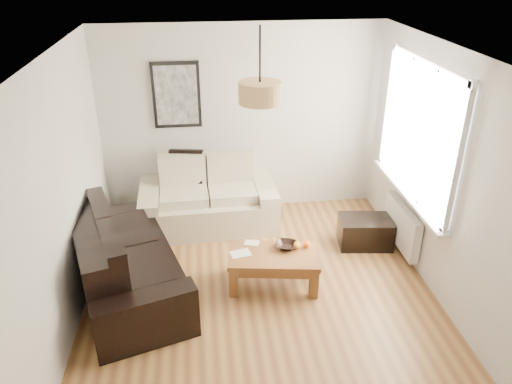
{
  "coord_description": "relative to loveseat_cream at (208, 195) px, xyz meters",
  "views": [
    {
      "loc": [
        -0.56,
        -4.1,
        3.45
      ],
      "look_at": [
        0.0,
        0.6,
        1.05
      ],
      "focal_mm": 34.35,
      "sensor_mm": 36.0,
      "label": 1
    }
  ],
  "objects": [
    {
      "name": "floor",
      "position": [
        0.51,
        -1.78,
        -0.45
      ],
      "size": [
        4.5,
        4.5,
        0.0
      ],
      "primitive_type": "plane",
      "color": "brown",
      "rests_on": "ground"
    },
    {
      "name": "ceiling",
      "position": [
        0.51,
        -1.78,
        2.15
      ],
      "size": [
        3.8,
        4.5,
        0.0
      ],
      "primitive_type": null,
      "color": "white",
      "rests_on": "floor"
    },
    {
      "name": "wall_back",
      "position": [
        0.51,
        0.47,
        0.85
      ],
      "size": [
        3.8,
        0.04,
        2.6
      ],
      "primitive_type": null,
      "color": "silver",
      "rests_on": "floor"
    },
    {
      "name": "wall_left",
      "position": [
        -1.39,
        -1.78,
        0.85
      ],
      "size": [
        0.04,
        4.5,
        2.6
      ],
      "primitive_type": null,
      "color": "silver",
      "rests_on": "floor"
    },
    {
      "name": "wall_right",
      "position": [
        2.41,
        -1.78,
        0.85
      ],
      "size": [
        0.04,
        4.5,
        2.6
      ],
      "primitive_type": null,
      "color": "silver",
      "rests_on": "floor"
    },
    {
      "name": "window_bay",
      "position": [
        2.37,
        -0.98,
        1.15
      ],
      "size": [
        0.14,
        1.9,
        1.6
      ],
      "primitive_type": null,
      "color": "white",
      "rests_on": "wall_right"
    },
    {
      "name": "radiator",
      "position": [
        2.33,
        -0.98,
        -0.07
      ],
      "size": [
        0.1,
        0.9,
        0.52
      ],
      "primitive_type": "cube",
      "color": "white",
      "rests_on": "wall_right"
    },
    {
      "name": "poster",
      "position": [
        -0.34,
        0.44,
        1.25
      ],
      "size": [
        0.62,
        0.04,
        0.87
      ],
      "primitive_type": null,
      "color": "black",
      "rests_on": "wall_back"
    },
    {
      "name": "pendant_shade",
      "position": [
        0.51,
        -1.48,
        1.78
      ],
      "size": [
        0.4,
        0.4,
        0.2
      ],
      "primitive_type": "cylinder",
      "color": "tan",
      "rests_on": "ceiling"
    },
    {
      "name": "loveseat_cream",
      "position": [
        0.0,
        0.0,
        0.0
      ],
      "size": [
        1.84,
        1.05,
        0.9
      ],
      "primitive_type": null,
      "rotation": [
        0.0,
        0.0,
        0.04
      ],
      "color": "beige",
      "rests_on": "floor"
    },
    {
      "name": "sofa_leather",
      "position": [
        -0.92,
        -1.36,
        -0.01
      ],
      "size": [
        1.54,
        2.22,
        0.87
      ],
      "primitive_type": null,
      "rotation": [
        0.0,
        0.0,
        1.87
      ],
      "color": "black",
      "rests_on": "floor"
    },
    {
      "name": "coffee_table",
      "position": [
        0.68,
        -1.45,
        -0.24
      ],
      "size": [
        1.06,
        0.68,
        0.41
      ],
      "primitive_type": null,
      "rotation": [
        0.0,
        0.0,
        -0.15
      ],
      "color": "brown",
      "rests_on": "floor"
    },
    {
      "name": "ottoman",
      "position": [
        1.96,
        -0.77,
        -0.26
      ],
      "size": [
        0.7,
        0.5,
        0.38
      ],
      "primitive_type": "cube",
      "rotation": [
        0.0,
        0.0,
        -0.12
      ],
      "color": "black",
      "rests_on": "floor"
    },
    {
      "name": "cushion_left",
      "position": [
        -0.27,
        0.22,
        0.33
      ],
      "size": [
        0.47,
        0.21,
        0.45
      ],
      "primitive_type": "cube",
      "rotation": [
        0.0,
        0.0,
        -0.17
      ],
      "color": "black",
      "rests_on": "loveseat_cream"
    },
    {
      "name": "cushion_right",
      "position": [
        0.25,
        0.22,
        0.3
      ],
      "size": [
        0.39,
        0.15,
        0.38
      ],
      "primitive_type": "cube",
      "rotation": [
        0.0,
        0.0,
        0.09
      ],
      "color": "black",
      "rests_on": "loveseat_cream"
    },
    {
      "name": "fruit_bowl",
      "position": [
        0.84,
        -1.34,
        -0.01
      ],
      "size": [
        0.3,
        0.3,
        0.06
      ],
      "primitive_type": "imported",
      "rotation": [
        0.0,
        0.0,
        -0.33
      ],
      "color": "black",
      "rests_on": "coffee_table"
    },
    {
      "name": "orange_a",
      "position": [
        0.95,
        -1.37,
        -0.0
      ],
      "size": [
        0.09,
        0.09,
        0.07
      ],
      "primitive_type": "sphere",
      "rotation": [
        0.0,
        0.0,
        0.18
      ],
      "color": "#FF9B15",
      "rests_on": "fruit_bowl"
    },
    {
      "name": "orange_b",
      "position": [
        1.06,
        -1.35,
        -0.0
      ],
      "size": [
        0.09,
        0.09,
        0.08
      ],
      "primitive_type": "sphere",
      "rotation": [
        0.0,
        0.0,
        0.03
      ],
      "color": "orange",
      "rests_on": "fruit_bowl"
    },
    {
      "name": "orange_c",
      "position": [
        0.95,
        -1.34,
        -0.0
      ],
      "size": [
        0.07,
        0.07,
        0.07
      ],
      "primitive_type": "sphere",
      "rotation": [
        0.0,
        0.0,
        -0.1
      ],
      "color": "orange",
      "rests_on": "fruit_bowl"
    },
    {
      "name": "papers",
      "position": [
        0.31,
        -1.4,
        -0.04
      ],
      "size": [
        0.25,
        0.2,
        0.01
      ],
      "primitive_type": "cube",
      "rotation": [
        0.0,
        0.0,
        0.23
      ],
      "color": "silver",
      "rests_on": "coffee_table"
    }
  ]
}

